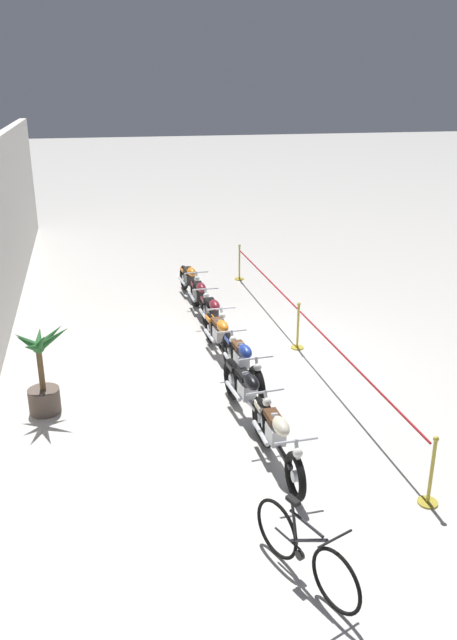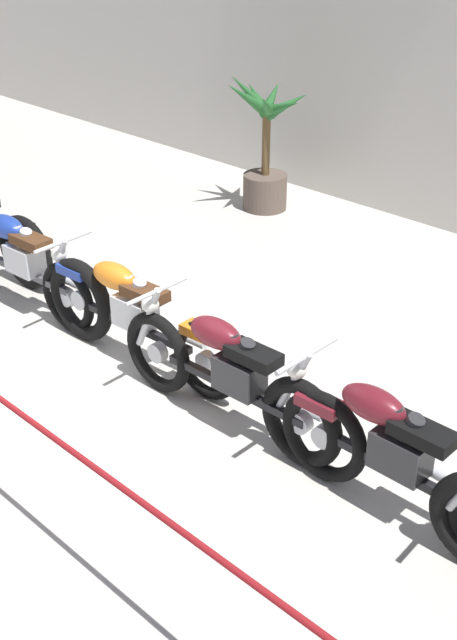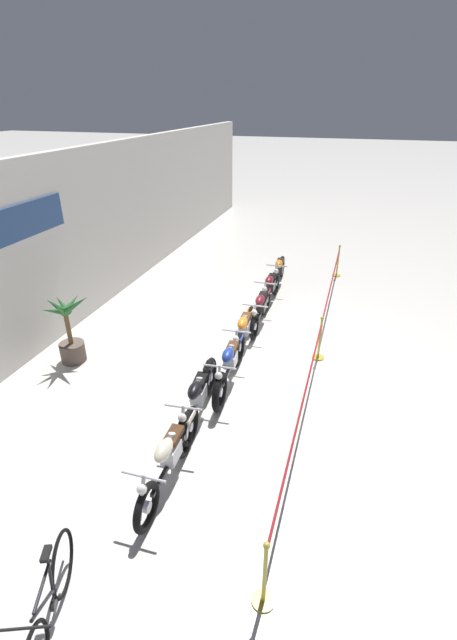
% 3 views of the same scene
% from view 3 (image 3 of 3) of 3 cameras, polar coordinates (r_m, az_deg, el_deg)
% --- Properties ---
extents(ground_plane, '(120.00, 120.00, 0.00)m').
position_cam_3_polar(ground_plane, '(9.97, 5.04, -4.36)').
color(ground_plane, silver).
extents(back_wall, '(28.00, 0.29, 4.20)m').
position_cam_3_polar(back_wall, '(11.17, -21.44, 9.28)').
color(back_wall, silver).
rests_on(back_wall, ground).
extents(motorcycle_cream_0, '(2.35, 0.62, 0.92)m').
position_cam_3_polar(motorcycle_cream_0, '(6.79, -7.86, -17.67)').
color(motorcycle_cream_0, black).
rests_on(motorcycle_cream_0, ground).
extents(motorcycle_black_1, '(2.43, 0.62, 0.96)m').
position_cam_3_polar(motorcycle_black_1, '(7.77, -4.10, -10.47)').
color(motorcycle_black_1, black).
rests_on(motorcycle_black_1, ground).
extents(motorcycle_blue_2, '(2.43, 0.62, 0.96)m').
position_cam_3_polar(motorcycle_blue_2, '(8.66, 0.18, -5.94)').
color(motorcycle_blue_2, black).
rests_on(motorcycle_blue_2, ground).
extents(motorcycle_orange_3, '(2.34, 0.62, 0.91)m').
position_cam_3_polar(motorcycle_orange_3, '(9.89, 2.03, -1.44)').
color(motorcycle_orange_3, black).
rests_on(motorcycle_orange_3, ground).
extents(motorcycle_maroon_4, '(2.31, 0.62, 0.92)m').
position_cam_3_polar(motorcycle_maroon_4, '(10.98, 4.33, 1.60)').
color(motorcycle_maroon_4, black).
rests_on(motorcycle_maroon_4, ground).
extents(motorcycle_maroon_5, '(2.16, 0.62, 0.92)m').
position_cam_3_polar(motorcycle_maroon_5, '(12.19, 5.55, 4.23)').
color(motorcycle_maroon_5, black).
rests_on(motorcycle_maroon_5, ground).
extents(motorcycle_orange_6, '(2.15, 0.62, 0.92)m').
position_cam_3_polar(motorcycle_orange_6, '(13.46, 6.75, 6.47)').
color(motorcycle_orange_6, black).
rests_on(motorcycle_orange_6, ground).
extents(bicycle, '(1.67, 0.74, 0.98)m').
position_cam_3_polar(bicycle, '(5.84, -22.73, -31.84)').
color(bicycle, black).
rests_on(bicycle, ground).
extents(potted_palm_left_of_row, '(1.04, 1.01, 1.68)m').
position_cam_3_polar(potted_palm_left_of_row, '(9.91, -20.43, -1.56)').
color(potted_palm_left_of_row, brown).
rests_on(potted_palm_left_of_row, ground).
extents(stanchion_far_left, '(10.83, 0.28, 1.05)m').
position_cam_3_polar(stanchion_far_left, '(8.24, 11.05, -6.23)').
color(stanchion_far_left, gold).
rests_on(stanchion_far_left, ground).
extents(stanchion_mid_left, '(0.28, 0.28, 1.05)m').
position_cam_3_polar(stanchion_mid_left, '(9.77, 12.01, -3.18)').
color(stanchion_mid_left, gold).
rests_on(stanchion_mid_left, ground).
extents(stanchion_mid_right, '(0.28, 0.28, 1.05)m').
position_cam_3_polar(stanchion_mid_right, '(14.56, 14.32, 7.05)').
color(stanchion_mid_right, gold).
rests_on(stanchion_mid_right, ground).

